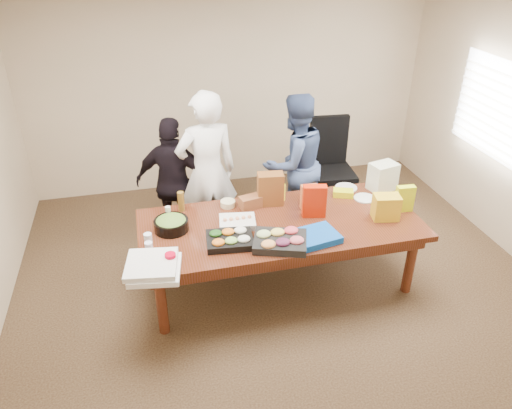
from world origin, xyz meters
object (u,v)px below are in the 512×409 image
object	(u,v)px
conference_table	(280,253)
salad_bowl	(171,225)
office_chair	(333,170)
person_right	(294,164)
person_center	(207,173)
sheet_cake	(237,222)

from	to	relation	value
conference_table	salad_bowl	world-z (taller)	salad_bowl
salad_bowl	office_chair	bearing A→B (deg)	28.40
office_chair	person_right	size ratio (longest dim) A/B	0.69
conference_table	person_center	bearing A→B (deg)	123.34
sheet_cake	salad_bowl	world-z (taller)	salad_bowl
conference_table	salad_bowl	size ratio (longest dim) A/B	8.34
conference_table	person_center	world-z (taller)	person_center
office_chair	person_center	bearing A→B (deg)	-161.73
person_center	sheet_cake	bearing A→B (deg)	93.84
office_chair	sheet_cake	world-z (taller)	office_chair
office_chair	person_center	size ratio (longest dim) A/B	0.63
person_right	conference_table	bearing A→B (deg)	48.08
person_center	salad_bowl	world-z (taller)	person_center
office_chair	person_center	distance (m)	1.75
person_right	salad_bowl	bearing A→B (deg)	13.42
person_right	sheet_cake	bearing A→B (deg)	30.08
office_chair	salad_bowl	world-z (taller)	office_chair
conference_table	office_chair	size ratio (longest dim) A/B	2.36
conference_table	salad_bowl	bearing A→B (deg)	173.37
conference_table	office_chair	world-z (taller)	office_chair
conference_table	person_center	size ratio (longest dim) A/B	1.49
sheet_cake	conference_table	bearing A→B (deg)	0.48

